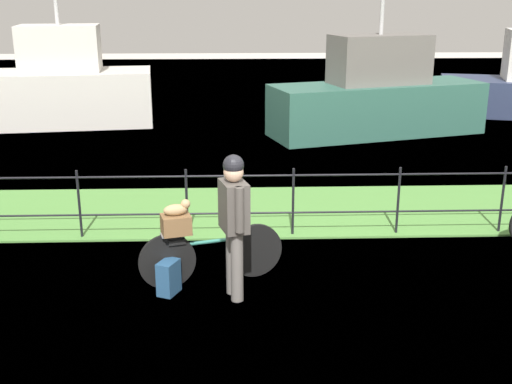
% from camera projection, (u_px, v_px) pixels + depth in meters
% --- Properties ---
extents(ground_plane, '(60.00, 60.00, 0.00)m').
position_uv_depth(ground_plane, '(311.00, 313.00, 6.97)').
color(ground_plane, beige).
extents(grass_strip, '(27.00, 2.40, 0.03)m').
position_uv_depth(grass_strip, '(286.00, 210.00, 10.17)').
color(grass_strip, '#569342').
rests_on(grass_strip, ground).
extents(harbor_water, '(30.00, 30.00, 0.00)m').
position_uv_depth(harbor_water, '(262.00, 112.00, 18.35)').
color(harbor_water, slate).
rests_on(harbor_water, ground).
extents(iron_fence, '(18.04, 0.04, 1.00)m').
position_uv_depth(iron_fence, '(293.00, 197.00, 8.99)').
color(iron_fence, black).
rests_on(iron_fence, ground).
extents(bicycle_main, '(1.70, 0.52, 0.68)m').
position_uv_depth(bicycle_main, '(211.00, 255.00, 7.61)').
color(bicycle_main, black).
rests_on(bicycle_main, ground).
extents(wooden_crate, '(0.39, 0.34, 0.23)m').
position_uv_depth(wooden_crate, '(176.00, 224.00, 7.36)').
color(wooden_crate, brown).
rests_on(wooden_crate, bicycle_main).
extents(terrier_dog, '(0.32, 0.21, 0.18)m').
position_uv_depth(terrier_dog, '(178.00, 209.00, 7.31)').
color(terrier_dog, tan).
rests_on(terrier_dog, wooden_crate).
extents(cyclist_person, '(0.36, 0.52, 1.68)m').
position_uv_depth(cyclist_person, '(234.00, 214.00, 7.05)').
color(cyclist_person, slate).
rests_on(cyclist_person, ground).
extents(backpack_on_paving, '(0.28, 0.33, 0.40)m').
position_uv_depth(backpack_on_paving, '(169.00, 277.00, 7.37)').
color(backpack_on_paving, '#28517A').
rests_on(backpack_on_paving, ground).
extents(moored_boat_mid, '(5.40, 3.01, 3.97)m').
position_uv_depth(moored_boat_mid, '(377.00, 98.00, 15.35)').
color(moored_boat_mid, '#336656').
rests_on(moored_boat_mid, ground).
extents(moored_boat_far, '(4.66, 2.40, 4.13)m').
position_uv_depth(moored_boat_far, '(63.00, 88.00, 16.47)').
color(moored_boat_far, silver).
rests_on(moored_boat_far, ground).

